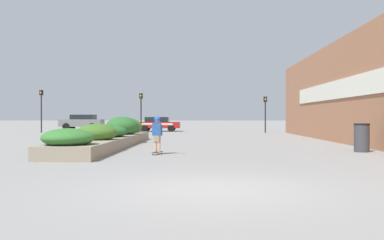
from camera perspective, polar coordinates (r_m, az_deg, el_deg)
name	(u,v)px	position (r m, az deg, el deg)	size (l,w,h in m)	color
ground_plane	(214,189)	(8.02, 2.90, -9.20)	(300.00, 300.00, 0.00)	gray
building_wall_right	(372,86)	(19.92, 22.87, 4.22)	(0.67, 35.35, 5.34)	#9E6647
planter_box	(110,136)	(19.66, -10.90, -2.08)	(1.89, 13.25, 1.35)	gray
skateboard	(157,153)	(15.30, -4.66, -4.35)	(0.37, 0.75, 0.09)	black
skateboarder	(157,130)	(15.25, -4.66, -1.37)	(1.16, 0.41, 1.28)	tan
trash_bin	(362,138)	(17.52, 21.69, -2.20)	(0.59, 0.59, 1.09)	#38383D
car_leftmost	(82,122)	(44.67, -14.44, -0.23)	(4.22, 2.00, 1.57)	slate
car_center_left	(341,122)	(45.22, 19.28, -0.21)	(4.75, 2.04, 1.64)	navy
car_center_right	(158,124)	(39.70, -4.50, -0.49)	(3.87, 1.99, 1.32)	maroon
traffic_light_left	(141,106)	(36.37, -6.82, 1.91)	(0.28, 0.30, 3.34)	black
traffic_light_right	(265,108)	(36.60, 9.75, 1.63)	(0.28, 0.30, 3.06)	black
traffic_light_far_left	(41,104)	(38.59, -19.46, 2.07)	(0.28, 0.30, 3.63)	black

